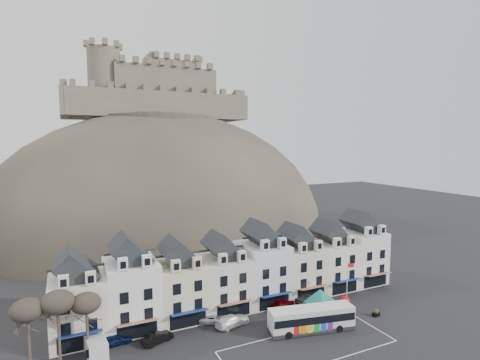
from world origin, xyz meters
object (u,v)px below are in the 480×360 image
Objects in this scene: white_van at (95,346)px; car_charcoal at (307,298)px; bus at (311,318)px; car_silver at (214,318)px; bus_shelter at (320,296)px; car_maroon at (282,303)px; car_black at (158,338)px; flagpole at (348,282)px; car_navy at (116,339)px; car_white at (232,320)px; red_buoy at (345,303)px.

car_charcoal is at bearing -3.80° from white_van.
bus reaches higher than car_silver.
bus_shelter is 6.71m from car_maroon.
white_van reaches higher than car_black.
bus_shelter is 0.92× the size of flagpole.
car_white is (15.31, -1.77, 0.06)m from car_navy.
car_maroon is (-8.34, 4.44, -0.29)m from red_buoy.
flagpole reaches higher than bus_shelter.
bus_shelter is 6.48m from flagpole.
car_maroon is (0.16, 7.63, -1.04)m from bus.
bus is at bearing 127.50° from car_charcoal.
car_white is at bearing -7.77° from white_van.
car_silver is (-20.37, 4.09, -3.46)m from flagpole.
car_white is 9.37m from car_maroon.
car_maroon is at bearing -103.90° from car_black.
flagpole is at bearing -152.74° from car_charcoal.
flagpole reaches higher than car_black.
white_van is at bearing 69.03° from car_maroon.
car_white reaches higher than car_silver.
car_navy is 0.78× the size of car_white.
flagpole is 1.77× the size of car_black.
red_buoy is at bearing -112.24° from car_white.
bus is at bearing -158.82° from flagpole.
car_silver is at bearing 65.79° from car_maroon.
car_charcoal reaches higher than car_navy.
car_charcoal is at bearing 50.21° from bus_shelter.
flagpole is (9.32, 3.61, 2.28)m from bus.
bus_shelter reaches higher than car_silver.
white_van is at bearing 74.96° from car_white.
car_maroon is (-9.16, 4.02, -3.32)m from flagpole.
car_silver is at bearing 136.91° from bus_shelter.
flagpole is at bearing 32.77° from bus.
flagpole reaches higher than bus.
car_navy is at bearing 115.30° from car_silver.
bus is 4.10m from bus_shelter.
car_navy is at bearing 174.23° from bus.
red_buoy is 0.46× the size of car_charcoal.
car_navy is at bearing 172.34° from red_buoy.
bus is at bearing -114.11° from car_navy.
red_buoy is at bearing -78.07° from car_silver.
car_navy is 15.42m from car_white.
bus is 10.26m from flagpole.
white_van is at bearing 175.02° from red_buoy.
car_black is (4.91, -1.77, -0.02)m from car_navy.
car_navy is 0.89× the size of car_charcoal.
bus_shelter reaches higher than bus.
bus_shelter is 6.06m from red_buoy.
red_buoy is at bearing -161.24° from car_charcoal.
red_buoy is at bearing 32.21° from bus.
bus_shelter is 22.94m from car_black.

